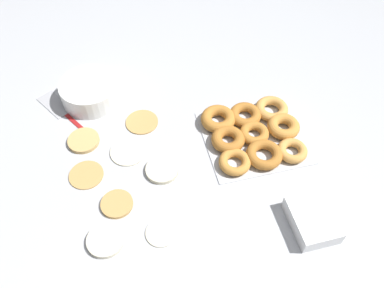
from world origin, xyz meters
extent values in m
plane|color=#B2B5BA|center=(0.00, 0.00, 0.00)|extent=(3.00, 3.00, 0.00)
cylinder|color=beige|center=(0.06, 0.11, 0.00)|extent=(0.11, 0.11, 0.01)
cylinder|color=beige|center=(-0.04, 0.03, 0.01)|extent=(0.10, 0.10, 0.01)
cylinder|color=tan|center=(0.17, 0.05, 0.00)|extent=(0.11, 0.11, 0.01)
cylinder|color=beige|center=(-0.24, 0.07, 0.00)|extent=(0.08, 0.08, 0.01)
cylinder|color=tan|center=(-0.12, 0.17, 0.01)|extent=(0.09, 0.09, 0.01)
cylinder|color=tan|center=(0.13, 0.24, 0.01)|extent=(0.10, 0.10, 0.01)
cylinder|color=tan|center=(0.00, 0.25, 0.00)|extent=(0.10, 0.10, 0.01)
cylinder|color=beige|center=(-0.22, 0.21, 0.01)|extent=(0.10, 0.10, 0.01)
cube|color=silver|center=(0.02, -0.28, 0.00)|extent=(0.29, 0.31, 0.01)
torus|color=#D19347|center=(-0.08, -0.37, 0.02)|extent=(0.09, 0.09, 0.03)
torus|color=#C68438|center=(0.02, -0.38, 0.02)|extent=(0.10, 0.10, 0.03)
torus|color=#D19347|center=(0.10, -0.37, 0.02)|extent=(0.11, 0.11, 0.03)
torus|color=#AD6B28|center=(-0.07, -0.28, 0.02)|extent=(0.11, 0.11, 0.03)
torus|color=#B7752D|center=(0.02, -0.28, 0.02)|extent=(0.09, 0.09, 0.03)
torus|color=#AD6B28|center=(0.10, -0.28, 0.02)|extent=(0.10, 0.10, 0.03)
torus|color=#C68438|center=(-0.07, -0.19, 0.02)|extent=(0.10, 0.10, 0.03)
torus|color=#AD6B28|center=(0.01, -0.19, 0.02)|extent=(0.10, 0.10, 0.03)
torus|color=#B7752D|center=(0.10, -0.19, 0.02)|extent=(0.11, 0.11, 0.04)
cylinder|color=white|center=(0.31, 0.20, 0.04)|extent=(0.20, 0.20, 0.07)
cube|color=white|center=(-0.31, -0.33, 0.01)|extent=(0.15, 0.11, 0.02)
cube|color=white|center=(-0.31, -0.33, 0.04)|extent=(0.15, 0.11, 0.02)
cube|color=maroon|center=(0.19, 0.25, 0.00)|extent=(0.14, 0.10, 0.01)
cube|color=#A8A8AD|center=(0.32, 0.32, 0.00)|extent=(0.14, 0.12, 0.01)
camera|label=1|loc=(-0.72, 0.11, 1.00)|focal=38.00mm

